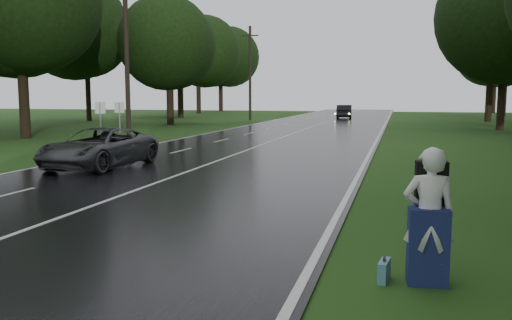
{
  "coord_description": "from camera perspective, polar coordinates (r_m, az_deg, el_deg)",
  "views": [
    {
      "loc": [
        7.07,
        -9.68,
        2.69
      ],
      "look_at": [
        3.69,
        2.92,
        1.1
      ],
      "focal_mm": 37.54,
      "sensor_mm": 36.0,
      "label": 1
    }
  ],
  "objects": [
    {
      "name": "grey_car",
      "position": [
        20.49,
        -16.37,
        1.26
      ],
      "size": [
        2.72,
        5.33,
        1.44
      ],
      "primitive_type": "imported",
      "rotation": [
        0.0,
        0.0,
        6.22
      ],
      "color": "#414446",
      "rests_on": "road"
    },
    {
      "name": "road_sign_a",
      "position": [
        27.65,
        -16.13,
        1.09
      ],
      "size": [
        0.56,
        0.1,
        2.33
      ],
      "primitive_type": null,
      "color": "white",
      "rests_on": "ground"
    },
    {
      "name": "tree_right_e",
      "position": [
        45.31,
        24.53,
        2.92
      ],
      "size": [
        9.04,
        9.04,
        14.13
      ],
      "primitive_type": null,
      "color": "black",
      "rests_on": "ground"
    },
    {
      "name": "lane_center",
      "position": [
        30.62,
        1.63,
        1.99
      ],
      "size": [
        0.12,
        140.0,
        0.01
      ],
      "primitive_type": "cube",
      "color": "silver",
      "rests_on": "road"
    },
    {
      "name": "hitchhiker",
      "position": [
        8.0,
        17.94,
        -6.21
      ],
      "size": [
        0.76,
        0.7,
        1.98
      ],
      "color": "silver",
      "rests_on": "ground"
    },
    {
      "name": "far_car",
      "position": [
        61.45,
        9.39,
        5.1
      ],
      "size": [
        1.96,
        4.75,
        1.53
      ],
      "primitive_type": "imported",
      "rotation": [
        0.0,
        0.0,
        3.22
      ],
      "color": "black",
      "rests_on": "road"
    },
    {
      "name": "suitcase",
      "position": [
        8.14,
        13.48,
        -11.4
      ],
      "size": [
        0.18,
        0.44,
        0.31
      ],
      "primitive_type": "cube",
      "rotation": [
        0.0,
        0.0,
        6.14
      ],
      "color": "teal",
      "rests_on": "ground"
    },
    {
      "name": "utility_pole_far",
      "position": [
        57.75,
        -0.63,
        4.28
      ],
      "size": [
        1.8,
        0.28,
        9.92
      ],
      "primitive_type": null,
      "color": "black",
      "rests_on": "ground"
    },
    {
      "name": "ground",
      "position": [
        12.28,
        -20.7,
        -6.16
      ],
      "size": [
        160.0,
        160.0,
        0.0
      ],
      "primitive_type": "plane",
      "color": "#234815",
      "rests_on": "ground"
    },
    {
      "name": "tree_left_f",
      "position": [
        63.79,
        -8.01,
        4.47
      ],
      "size": [
        9.3,
        9.3,
        14.54
      ],
      "primitive_type": null,
      "color": "black",
      "rests_on": "ground"
    },
    {
      "name": "tree_left_d",
      "position": [
        36.46,
        -23.31,
        2.15
      ],
      "size": [
        9.71,
        9.71,
        15.17
      ],
      "primitive_type": null,
      "color": "black",
      "rests_on": "ground"
    },
    {
      "name": "tree_left_e",
      "position": [
        49.48,
        -9.09,
        3.75
      ],
      "size": [
        8.0,
        8.0,
        12.49
      ],
      "primitive_type": null,
      "color": "black",
      "rests_on": "ground"
    },
    {
      "name": "utility_pole_mid",
      "position": [
        32.81,
        -13.36,
        2.06
      ],
      "size": [
        1.8,
        0.28,
        10.91
      ],
      "primitive_type": null,
      "color": "black",
      "rests_on": "ground"
    },
    {
      "name": "road_sign_b",
      "position": [
        29.26,
        -14.24,
        1.46
      ],
      "size": [
        0.55,
        0.1,
        2.31
      ],
      "primitive_type": null,
      "color": "white",
      "rests_on": "ground"
    },
    {
      "name": "road",
      "position": [
        30.63,
        1.63,
        1.94
      ],
      "size": [
        12.0,
        140.0,
        0.04
      ],
      "primitive_type": "cube",
      "color": "black",
      "rests_on": "ground"
    },
    {
      "name": "tree_right_f",
      "position": [
        59.09,
        23.45,
        3.77
      ],
      "size": [
        10.17,
        10.17,
        15.9
      ],
      "primitive_type": null,
      "color": "black",
      "rests_on": "ground"
    }
  ]
}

